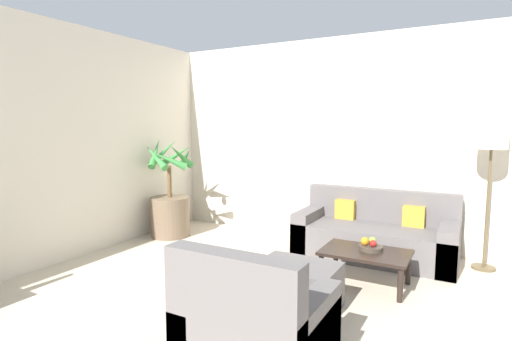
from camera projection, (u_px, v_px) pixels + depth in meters
The scene contains 11 objects.
wall_back at pixel (393, 142), 4.98m from camera, with size 7.89×0.06×2.70m.
potted_palm at pixel (170, 205), 5.59m from camera, with size 0.69×0.76×1.39m.
sofa_loveseat at pixel (375, 235), 4.72m from camera, with size 1.80×0.79×0.77m.
floor_lamp at pixel (492, 143), 4.18m from camera, with size 0.31×0.31×1.62m.
coffee_table at pixel (365, 256), 3.86m from camera, with size 0.82×0.55×0.34m.
fruit_bowl at pixel (371, 248), 3.88m from camera, with size 0.22×0.22×0.04m.
apple_red at pixel (373, 243), 3.85m from camera, with size 0.07×0.07×0.07m.
apple_green at pixel (373, 241), 3.93m from camera, with size 0.08×0.08×0.08m.
orange_fruit at pixel (365, 241), 3.90m from camera, with size 0.08×0.08×0.08m.
armchair at pixel (255, 324), 2.60m from camera, with size 0.89×0.78×0.82m.
ottoman at pixel (297, 286), 3.38m from camera, with size 0.67×0.50×0.39m.
Camera 1 is at (0.93, 1.51, 1.55)m, focal length 28.00 mm.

